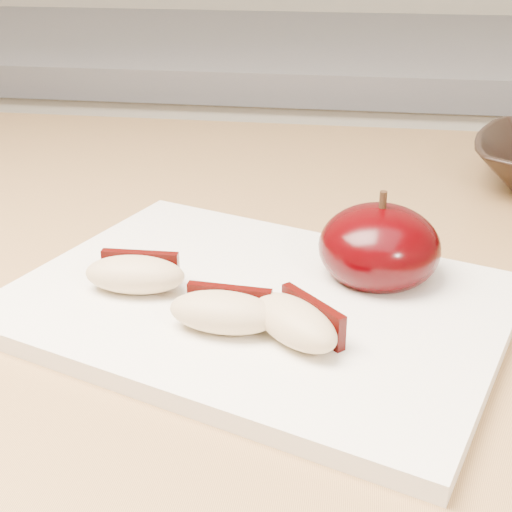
# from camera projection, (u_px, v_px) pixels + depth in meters

# --- Properties ---
(back_cabinet) EXTENTS (2.40, 0.62, 0.94)m
(back_cabinet) POSITION_uv_depth(u_px,v_px,m) (297.00, 299.00, 1.31)
(back_cabinet) COLOR silver
(back_cabinet) RESTS_ON ground
(cutting_board) EXTENTS (0.32, 0.28, 0.01)m
(cutting_board) POSITION_uv_depth(u_px,v_px,m) (256.00, 304.00, 0.41)
(cutting_board) COLOR white
(cutting_board) RESTS_ON island_counter
(apple_half) EXTENTS (0.10, 0.10, 0.06)m
(apple_half) POSITION_uv_depth(u_px,v_px,m) (379.00, 247.00, 0.42)
(apple_half) COLOR black
(apple_half) RESTS_ON cutting_board
(apple_wedge_a) EXTENTS (0.06, 0.03, 0.02)m
(apple_wedge_a) POSITION_uv_depth(u_px,v_px,m) (136.00, 274.00, 0.41)
(apple_wedge_a) COLOR tan
(apple_wedge_a) RESTS_ON cutting_board
(apple_wedge_b) EXTENTS (0.06, 0.03, 0.02)m
(apple_wedge_b) POSITION_uv_depth(u_px,v_px,m) (224.00, 311.00, 0.37)
(apple_wedge_b) COLOR tan
(apple_wedge_b) RESTS_ON cutting_board
(apple_wedge_c) EXTENTS (0.06, 0.06, 0.02)m
(apple_wedge_c) POSITION_uv_depth(u_px,v_px,m) (296.00, 321.00, 0.36)
(apple_wedge_c) COLOR tan
(apple_wedge_c) RESTS_ON cutting_board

